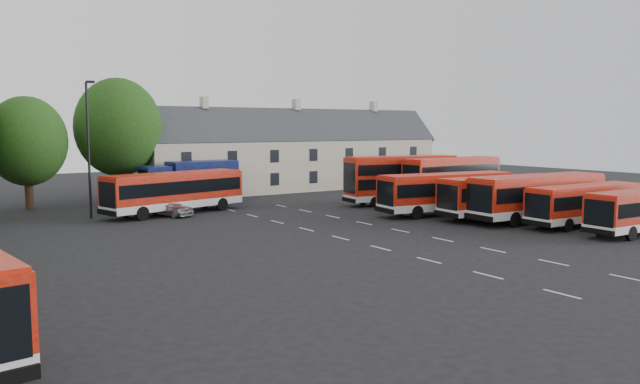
# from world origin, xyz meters

# --- Properties ---
(ground) EXTENTS (140.00, 140.00, 0.00)m
(ground) POSITION_xyz_m (0.00, 0.00, 0.00)
(ground) COLOR black
(ground) RESTS_ON ground
(lane_markings) EXTENTS (5.15, 33.80, 0.01)m
(lane_markings) POSITION_xyz_m (2.50, 2.00, 0.01)
(lane_markings) COLOR beige
(lane_markings) RESTS_ON ground
(terrace_houses) EXTENTS (35.70, 7.13, 10.06)m
(terrace_houses) POSITION_xyz_m (14.00, 30.00, 3.86)
(terrace_houses) COLOR beige
(terrace_houses) RESTS_ON ground
(bus_row_b) EXTENTS (10.37, 2.74, 2.91)m
(bus_row_b) POSITION_xyz_m (17.35, -3.66, 1.75)
(bus_row_b) COLOR silver
(bus_row_b) RESTS_ON ground
(bus_row_c) EXTENTS (12.22, 3.35, 3.42)m
(bus_row_c) POSITION_xyz_m (16.49, -0.29, 2.06)
(bus_row_c) COLOR silver
(bus_row_c) RESTS_ON ground
(bus_row_d) EXTENTS (11.51, 3.46, 3.21)m
(bus_row_d) POSITION_xyz_m (15.61, 2.16, 1.93)
(bus_row_d) COLOR silver
(bus_row_d) RESTS_ON ground
(bus_row_e) EXTENTS (11.90, 4.18, 3.29)m
(bus_row_e) POSITION_xyz_m (13.35, 5.96, 1.98)
(bus_row_e) COLOR silver
(bus_row_e) RESTS_ON ground
(bus_dd_south) EXTENTS (10.39, 2.71, 4.23)m
(bus_dd_south) POSITION_xyz_m (18.56, 10.49, 2.41)
(bus_dd_south) COLOR silver
(bus_dd_south) RESTS_ON ground
(bus_dd_north) EXTENTS (10.92, 4.07, 4.38)m
(bus_dd_north) POSITION_xyz_m (14.82, 13.12, 2.49)
(bus_dd_north) COLOR silver
(bus_dd_north) RESTS_ON ground
(bus_north) EXTENTS (12.16, 5.43, 3.35)m
(bus_north) POSITION_xyz_m (-4.67, 18.42, 2.02)
(bus_north) COLOR silver
(bus_north) RESTS_ON ground
(box_truck) EXTENTS (8.86, 2.99, 3.85)m
(box_truck) POSITION_xyz_m (-0.73, 24.68, 2.16)
(box_truck) COLOR black
(box_truck) RESTS_ON ground
(silver_car) EXTENTS (3.31, 4.60, 1.45)m
(silver_car) POSITION_xyz_m (-5.56, 17.49, 0.73)
(silver_car) COLOR #AFB0B7
(silver_car) RESTS_ON ground
(lamppost) EXTENTS (0.73, 0.36, 10.50)m
(lamppost) POSITION_xyz_m (-10.96, 19.65, 5.60)
(lamppost) COLOR black
(lamppost) RESTS_ON ground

